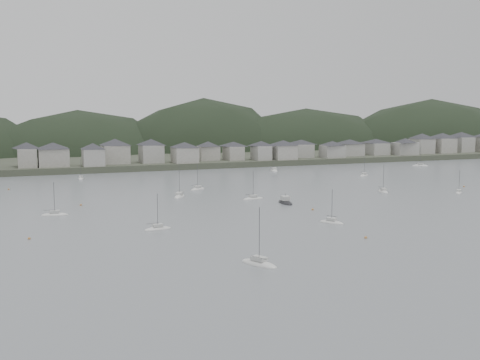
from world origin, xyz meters
name	(u,v)px	position (x,y,z in m)	size (l,w,h in m)	color
ground	(363,245)	(0.00, 0.00, 0.00)	(900.00, 900.00, 0.00)	slate
far_shore_land	(124,151)	(0.00, 295.00, 1.50)	(900.00, 250.00, 3.00)	#383D2D
forested_ridge	(139,173)	(4.83, 269.40, -11.28)	(851.55, 103.94, 102.57)	black
waterfront_town	(254,149)	(50.59, 183.34, 8.66)	(451.48, 28.46, 12.92)	gray
moored_fleet	(196,200)	(-15.68, 74.28, 0.17)	(267.01, 175.26, 13.31)	silver
motor_launch_far	(285,202)	(8.94, 58.21, 0.28)	(3.70, 9.00, 4.09)	black
mooring_buoys	(214,207)	(-14.68, 58.95, 0.15)	(164.45, 120.00, 0.70)	#BA7B3E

